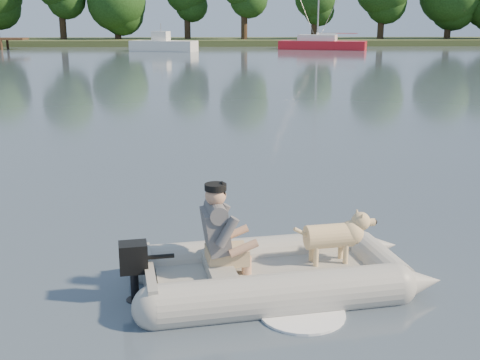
{
  "coord_description": "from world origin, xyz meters",
  "views": [
    {
      "loc": [
        0.22,
        -5.94,
        2.83
      ],
      "look_at": [
        0.57,
        1.75,
        0.75
      ],
      "focal_mm": 45.0,
      "sensor_mm": 36.0,
      "label": 1
    }
  ],
  "objects_px": {
    "dog": "(329,240)",
    "motorboat": "(163,38)",
    "man": "(218,228)",
    "sailboat": "(322,44)",
    "dinghy": "(278,240)"
  },
  "relations": [
    {
      "from": "dog",
      "to": "motorboat",
      "type": "bearing_deg",
      "value": 87.09
    },
    {
      "from": "man",
      "to": "sailboat",
      "type": "distance_m",
      "value": 51.34
    },
    {
      "from": "motorboat",
      "to": "sailboat",
      "type": "bearing_deg",
      "value": 26.49
    },
    {
      "from": "dog",
      "to": "motorboat",
      "type": "height_order",
      "value": "motorboat"
    },
    {
      "from": "dinghy",
      "to": "sailboat",
      "type": "distance_m",
      "value": 51.16
    },
    {
      "from": "man",
      "to": "dog",
      "type": "height_order",
      "value": "man"
    },
    {
      "from": "man",
      "to": "motorboat",
      "type": "xyz_separation_m",
      "value": [
        -4.24,
        48.01,
        0.42
      ]
    },
    {
      "from": "sailboat",
      "to": "dinghy",
      "type": "bearing_deg",
      "value": -81.76
    },
    {
      "from": "motorboat",
      "to": "dinghy",
      "type": "bearing_deg",
      "value": -66.97
    },
    {
      "from": "man",
      "to": "sailboat",
      "type": "bearing_deg",
      "value": 69.26
    },
    {
      "from": "dinghy",
      "to": "motorboat",
      "type": "xyz_separation_m",
      "value": [
        -4.88,
        47.95,
        0.59
      ]
    },
    {
      "from": "dog",
      "to": "motorboat",
      "type": "distance_m",
      "value": 48.12
    },
    {
      "from": "dog",
      "to": "sailboat",
      "type": "relative_size",
      "value": 0.08
    },
    {
      "from": "man",
      "to": "motorboat",
      "type": "bearing_deg",
      "value": 85.62
    },
    {
      "from": "motorboat",
      "to": "sailboat",
      "type": "xyz_separation_m",
      "value": [
        14.31,
        2.34,
        -0.66
      ]
    }
  ]
}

